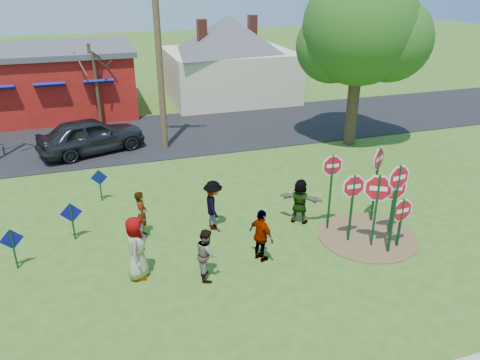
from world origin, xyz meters
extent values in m
plane|color=#365E1A|center=(0.00, 0.00, 0.00)|extent=(120.00, 120.00, 0.00)
cube|color=black|center=(0.00, 11.50, 0.02)|extent=(120.00, 7.50, 0.04)
cylinder|color=brown|center=(4.50, -1.00, 0.01)|extent=(3.20, 3.20, 0.03)
cube|color=maroon|center=(-5.50, 18.00, 1.80)|extent=(9.00, 7.00, 3.60)
cube|color=#4C4C51|center=(-5.50, 18.00, 3.75)|extent=(9.40, 7.40, 0.30)
cube|color=navy|center=(-5.50, 14.40, 2.40)|extent=(1.60, 0.78, 0.45)
cube|color=navy|center=(-3.00, 14.40, 2.40)|extent=(1.60, 0.78, 0.45)
cube|color=beige|center=(5.50, 18.00, 1.60)|extent=(8.00, 7.00, 3.20)
pyramid|color=#4C4C51|center=(5.50, 18.00, 5.40)|extent=(9.40, 9.40, 2.20)
cube|color=brown|center=(3.50, 17.00, 4.60)|extent=(0.55, 0.55, 1.40)
cube|color=brown|center=(7.50, 19.00, 4.60)|extent=(0.55, 0.55, 1.40)
cube|color=#103E1F|center=(4.33, -1.51, 1.21)|extent=(0.09, 0.10, 2.41)
cylinder|color=white|center=(4.33, -1.51, 1.99)|extent=(1.03, 0.60, 1.18)
cylinder|color=#B60F1D|center=(4.33, -1.51, 1.99)|extent=(0.89, 0.52, 1.01)
cube|color=white|center=(4.33, -1.51, 1.99)|extent=(0.45, 0.26, 0.15)
cube|color=#103E1F|center=(3.50, -0.15, 1.32)|extent=(0.05, 0.07, 2.64)
cylinder|color=white|center=(3.50, -0.15, 2.30)|extent=(0.93, 0.10, 0.93)
cylinder|color=#B60F1D|center=(3.50, -0.15, 2.30)|extent=(0.80, 0.09, 0.80)
cube|color=white|center=(3.50, -0.15, 2.30)|extent=(0.41, 0.04, 0.12)
cylinder|color=gold|center=(3.50, -0.15, 2.30)|extent=(0.93, 0.09, 0.93)
cube|color=#103E1F|center=(4.60, -2.01, 1.44)|extent=(0.06, 0.08, 2.88)
cylinder|color=white|center=(4.60, -2.01, 2.51)|extent=(1.02, 0.17, 1.03)
cylinder|color=#B60F1D|center=(4.60, -2.01, 2.51)|extent=(0.88, 0.15, 0.89)
cube|color=white|center=(4.60, -2.01, 2.51)|extent=(0.45, 0.07, 0.13)
cube|color=#103E1F|center=(5.20, -0.11, 1.35)|extent=(0.09, 0.09, 2.69)
cylinder|color=white|center=(5.20, -0.11, 2.31)|extent=(0.90, 0.59, 1.06)
cylinder|color=#B60F1D|center=(5.20, -0.11, 2.31)|extent=(0.78, 0.52, 0.91)
cube|color=white|center=(5.20, -0.11, 2.31)|extent=(0.39, 0.26, 0.13)
cylinder|color=gold|center=(5.20, -0.11, 2.31)|extent=(0.89, 0.59, 1.06)
cube|color=#103E1F|center=(5.06, -1.80, 0.82)|extent=(0.06, 0.07, 1.64)
cylinder|color=white|center=(5.06, -1.80, 1.27)|extent=(1.03, 0.11, 1.04)
cylinder|color=#B60F1D|center=(5.06, -1.80, 1.27)|extent=(0.89, 0.10, 0.89)
cube|color=white|center=(5.06, -1.80, 1.27)|extent=(0.45, 0.04, 0.13)
cube|color=#103E1F|center=(5.33, -0.98, 1.00)|extent=(0.07, 0.08, 1.99)
cylinder|color=white|center=(5.33, -0.98, 1.60)|extent=(1.07, 0.20, 1.09)
cylinder|color=#B60F1D|center=(5.33, -0.98, 1.60)|extent=(0.93, 0.17, 0.94)
cube|color=white|center=(5.33, -0.98, 1.60)|extent=(0.47, 0.08, 0.14)
cylinder|color=gold|center=(5.33, -0.98, 1.60)|extent=(1.07, 0.19, 1.09)
cube|color=#103E1F|center=(3.78, -1.03, 1.14)|extent=(0.06, 0.07, 2.29)
cylinder|color=white|center=(3.78, -1.03, 1.92)|extent=(1.01, 0.08, 1.01)
cylinder|color=#B60F1D|center=(3.78, -1.03, 1.92)|extent=(0.87, 0.08, 0.88)
cube|color=white|center=(3.78, -1.03, 1.92)|extent=(0.45, 0.03, 0.13)
cube|color=#103E1F|center=(-6.14, 0.58, 0.64)|extent=(0.06, 0.07, 1.28)
cube|color=navy|center=(-6.14, 0.58, 0.97)|extent=(0.64, 0.16, 0.65)
cube|color=#103E1F|center=(-4.55, 1.77, 0.64)|extent=(0.06, 0.07, 1.28)
cube|color=navy|center=(-4.55, 1.77, 0.96)|extent=(0.68, 0.05, 0.68)
cube|color=#103E1F|center=(-3.58, 4.36, 0.62)|extent=(0.05, 0.06, 1.25)
cube|color=navy|center=(-3.58, 4.36, 0.96)|extent=(0.60, 0.08, 0.60)
imported|color=#404686|center=(-2.82, -0.91, 0.93)|extent=(0.80, 1.03, 1.86)
imported|color=#286D6B|center=(-2.42, 1.28, 0.80)|extent=(0.40, 0.59, 1.60)
imported|color=#945C39|center=(-0.99, -1.52, 0.76)|extent=(0.64, 0.78, 1.51)
imported|color=#313236|center=(-0.10, 1.10, 0.85)|extent=(0.72, 1.15, 1.71)
imported|color=#432A58|center=(0.74, -1.18, 0.83)|extent=(0.75, 1.05, 1.65)
imported|color=#1C4D23|center=(2.80, 0.60, 0.79)|extent=(1.46, 1.25, 1.59)
imported|color=#302F35|center=(-3.70, 9.82, 0.87)|extent=(5.25, 3.37, 1.66)
cylinder|color=#4C3823|center=(-0.34, 9.37, 4.80)|extent=(0.30, 0.30, 9.61)
cylinder|color=#382819|center=(8.59, 7.26, 2.24)|extent=(0.57, 0.57, 4.48)
sphere|color=#224C14|center=(8.59, 7.26, 5.59)|extent=(5.29, 5.29, 5.29)
sphere|color=#224C14|center=(9.81, 6.65, 5.09)|extent=(3.87, 3.87, 3.87)
sphere|color=#224C14|center=(7.67, 8.07, 4.68)|extent=(3.46, 3.46, 3.46)
cylinder|color=#382819|center=(-3.13, 14.20, 1.99)|extent=(0.18, 0.18, 3.98)
cylinder|color=#382819|center=(-3.30, 14.66, 2.21)|extent=(0.18, 0.18, 4.43)
camera|label=1|loc=(-3.49, -12.25, 7.86)|focal=35.00mm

